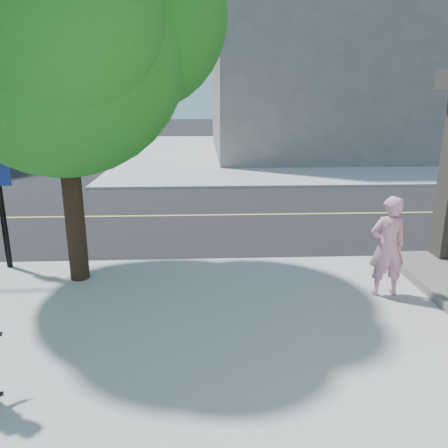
{
  "coord_description": "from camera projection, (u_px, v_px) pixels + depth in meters",
  "views": [
    {
      "loc": [
        4.05,
        -10.07,
        3.89
      ],
      "look_at": [
        4.48,
        -1.09,
        1.3
      ],
      "focal_mm": 35.7,
      "sensor_mm": 36.0,
      "label": 1
    }
  ],
  "objects": [
    {
      "name": "sidewalk_ne",
      "position": [
        335.0,
        152.0,
        31.8
      ],
      "size": [
        29.0,
        25.0,
        0.12
      ],
      "primitive_type": "cube",
      "color": "#A7A7A7",
      "rests_on": "ground"
    },
    {
      "name": "ground",
      "position": [
        33.0,
        266.0,
        10.55
      ],
      "size": [
        140.0,
        140.0,
        0.0
      ],
      "primitive_type": "plane",
      "color": "black",
      "rests_on": "ground"
    },
    {
      "name": "road_ew",
      "position": [
        82.0,
        217.0,
        14.87
      ],
      "size": [
        140.0,
        9.0,
        0.01
      ],
      "primitive_type": "cube",
      "color": "black",
      "rests_on": "ground"
    },
    {
      "name": "man_on_phone",
      "position": [
        388.0,
        246.0,
        8.54
      ],
      "size": [
        0.75,
        0.52,
        1.98
      ],
      "primitive_type": "imported",
      "rotation": [
        0.0,
        0.0,
        3.2
      ],
      "color": "pink",
      "rests_on": "sidewalk_se"
    },
    {
      "name": "street_tree",
      "position": [
        63.0,
        14.0,
        8.17
      ],
      "size": [
        6.08,
        5.53,
        8.07
      ],
      "rotation": [
        0.0,
        0.0,
        0.2
      ],
      "color": "black",
      "rests_on": "sidewalk_se"
    },
    {
      "name": "filler_ne",
      "position": [
        347.0,
        47.0,
        30.35
      ],
      "size": [
        18.0,
        16.0,
        14.0
      ],
      "primitive_type": "cube",
      "color": "slate",
      "rests_on": "sidewalk_ne"
    }
  ]
}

